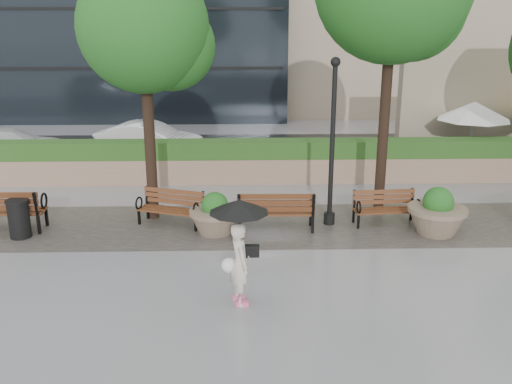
{
  "coord_description": "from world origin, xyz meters",
  "views": [
    {
      "loc": [
        -1.28,
        -10.61,
        5.17
      ],
      "look_at": [
        -0.93,
        2.36,
        1.1
      ],
      "focal_mm": 40.0,
      "sensor_mm": 36.0,
      "label": 1
    }
  ],
  "objects_px": {
    "bench_1": "(171,215)",
    "car_right": "(150,140)",
    "trash_bin": "(19,220)",
    "bench_2": "(276,218)",
    "car_left": "(10,145)",
    "bench_3": "(385,215)",
    "lamppost": "(332,154)",
    "pedestrian": "(239,241)",
    "planter_left": "(215,217)",
    "planter_right": "(437,216)",
    "bench_0": "(4,218)"
  },
  "relations": [
    {
      "from": "planter_right",
      "to": "pedestrian",
      "type": "bearing_deg",
      "value": -145.23
    },
    {
      "from": "bench_2",
      "to": "pedestrian",
      "type": "distance_m",
      "value": 3.92
    },
    {
      "from": "bench_3",
      "to": "lamppost",
      "type": "distance_m",
      "value": 2.14
    },
    {
      "from": "bench_1",
      "to": "trash_bin",
      "type": "xyz_separation_m",
      "value": [
        -3.53,
        -0.75,
        0.19
      ]
    },
    {
      "from": "planter_left",
      "to": "bench_3",
      "type": "bearing_deg",
      "value": 6.46
    },
    {
      "from": "bench_2",
      "to": "planter_right",
      "type": "distance_m",
      "value": 3.93
    },
    {
      "from": "bench_1",
      "to": "pedestrian",
      "type": "relative_size",
      "value": 0.88
    },
    {
      "from": "bench_0",
      "to": "pedestrian",
      "type": "bearing_deg",
      "value": 147.5
    },
    {
      "from": "trash_bin",
      "to": "car_left",
      "type": "distance_m",
      "value": 8.24
    },
    {
      "from": "bench_3",
      "to": "planter_right",
      "type": "distance_m",
      "value": 1.29
    },
    {
      "from": "trash_bin",
      "to": "bench_2",
      "type": "bearing_deg",
      "value": 3.12
    },
    {
      "from": "pedestrian",
      "to": "car_right",
      "type": "bearing_deg",
      "value": 1.51
    },
    {
      "from": "planter_left",
      "to": "car_right",
      "type": "relative_size",
      "value": 0.32
    },
    {
      "from": "bench_2",
      "to": "bench_0",
      "type": "bearing_deg",
      "value": 0.13
    },
    {
      "from": "planter_right",
      "to": "bench_1",
      "type": "bearing_deg",
      "value": 173.14
    },
    {
      "from": "bench_1",
      "to": "trash_bin",
      "type": "height_order",
      "value": "trash_bin"
    },
    {
      "from": "bench_3",
      "to": "planter_left",
      "type": "bearing_deg",
      "value": -178.09
    },
    {
      "from": "planter_left",
      "to": "pedestrian",
      "type": "relative_size",
      "value": 0.63
    },
    {
      "from": "bench_1",
      "to": "car_right",
      "type": "xyz_separation_m",
      "value": [
        -1.62,
        7.32,
        0.39
      ]
    },
    {
      "from": "lamppost",
      "to": "bench_2",
      "type": "bearing_deg",
      "value": -165.37
    },
    {
      "from": "lamppost",
      "to": "car_right",
      "type": "bearing_deg",
      "value": 127.54
    },
    {
      "from": "bench_3",
      "to": "bench_2",
      "type": "bearing_deg",
      "value": -178.55
    },
    {
      "from": "pedestrian",
      "to": "planter_right",
      "type": "bearing_deg",
      "value": -70.14
    },
    {
      "from": "bench_3",
      "to": "pedestrian",
      "type": "xyz_separation_m",
      "value": [
        -3.72,
        -4.01,
        0.96
      ]
    },
    {
      "from": "bench_3",
      "to": "bench_0",
      "type": "bearing_deg",
      "value": 176.38
    },
    {
      "from": "bench_2",
      "to": "lamppost",
      "type": "relative_size",
      "value": 0.46
    },
    {
      "from": "lamppost",
      "to": "car_right",
      "type": "distance_m",
      "value": 9.37
    },
    {
      "from": "bench_1",
      "to": "car_left",
      "type": "relative_size",
      "value": 0.43
    },
    {
      "from": "bench_1",
      "to": "car_right",
      "type": "height_order",
      "value": "car_right"
    },
    {
      "from": "car_right",
      "to": "bench_3",
      "type": "bearing_deg",
      "value": -122.38
    },
    {
      "from": "car_left",
      "to": "car_right",
      "type": "height_order",
      "value": "car_right"
    },
    {
      "from": "bench_2",
      "to": "planter_left",
      "type": "height_order",
      "value": "planter_left"
    },
    {
      "from": "car_left",
      "to": "bench_0",
      "type": "bearing_deg",
      "value": -174.14
    },
    {
      "from": "planter_left",
      "to": "planter_right",
      "type": "relative_size",
      "value": 0.88
    },
    {
      "from": "bench_3",
      "to": "trash_bin",
      "type": "height_order",
      "value": "trash_bin"
    },
    {
      "from": "planter_left",
      "to": "car_right",
      "type": "distance_m",
      "value": 8.4
    },
    {
      "from": "trash_bin",
      "to": "pedestrian",
      "type": "bearing_deg",
      "value": -32.53
    },
    {
      "from": "planter_right",
      "to": "car_left",
      "type": "relative_size",
      "value": 0.34
    },
    {
      "from": "bench_3",
      "to": "pedestrian",
      "type": "height_order",
      "value": "pedestrian"
    },
    {
      "from": "planter_left",
      "to": "car_left",
      "type": "xyz_separation_m",
      "value": [
        -7.8,
        7.48,
        0.19
      ]
    },
    {
      "from": "bench_2",
      "to": "pedestrian",
      "type": "xyz_separation_m",
      "value": [
        -0.89,
        -3.71,
        0.92
      ]
    },
    {
      "from": "pedestrian",
      "to": "bench_2",
      "type": "bearing_deg",
      "value": -28.47
    },
    {
      "from": "planter_left",
      "to": "trash_bin",
      "type": "relative_size",
      "value": 1.4
    },
    {
      "from": "bench_1",
      "to": "trash_bin",
      "type": "relative_size",
      "value": 1.96
    },
    {
      "from": "bench_1",
      "to": "pedestrian",
      "type": "bearing_deg",
      "value": -47.6
    },
    {
      "from": "bench_3",
      "to": "bench_1",
      "type": "bearing_deg",
      "value": 174.21
    },
    {
      "from": "car_right",
      "to": "pedestrian",
      "type": "xyz_separation_m",
      "value": [
        3.37,
        -11.45,
        0.56
      ]
    },
    {
      "from": "planter_right",
      "to": "lamppost",
      "type": "bearing_deg",
      "value": 163.64
    },
    {
      "from": "bench_2",
      "to": "pedestrian",
      "type": "height_order",
      "value": "pedestrian"
    },
    {
      "from": "trash_bin",
      "to": "bench_3",
      "type": "bearing_deg",
      "value": 4.02
    }
  ]
}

